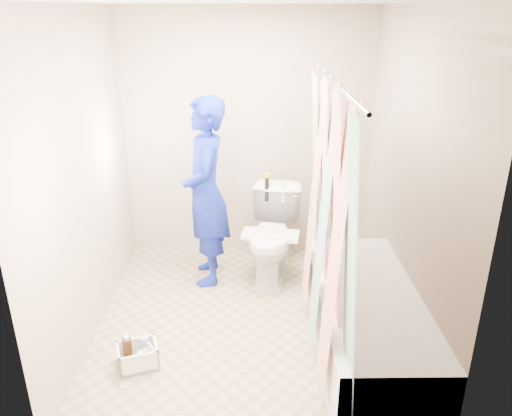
{
  "coord_description": "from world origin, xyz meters",
  "views": [
    {
      "loc": [
        0.02,
        -3.46,
        2.37
      ],
      "look_at": [
        0.06,
        0.3,
        0.85
      ],
      "focal_mm": 35.0,
      "sensor_mm": 36.0,
      "label": 1
    }
  ],
  "objects_px": {
    "bathtub": "(366,320)",
    "toilet": "(272,236)",
    "plumber": "(206,193)",
    "cleaning_caddy": "(139,356)"
  },
  "relations": [
    {
      "from": "bathtub",
      "to": "toilet",
      "type": "xyz_separation_m",
      "value": [
        -0.63,
        1.13,
        0.14
      ]
    },
    {
      "from": "toilet",
      "to": "plumber",
      "type": "height_order",
      "value": "plumber"
    },
    {
      "from": "toilet",
      "to": "bathtub",
      "type": "bearing_deg",
      "value": -50.49
    },
    {
      "from": "bathtub",
      "to": "toilet",
      "type": "bearing_deg",
      "value": 119.1
    },
    {
      "from": "bathtub",
      "to": "plumber",
      "type": "bearing_deg",
      "value": 138.01
    },
    {
      "from": "cleaning_caddy",
      "to": "toilet",
      "type": "bearing_deg",
      "value": 34.29
    },
    {
      "from": "bathtub",
      "to": "plumber",
      "type": "xyz_separation_m",
      "value": [
        -1.23,
        1.1,
        0.58
      ]
    },
    {
      "from": "bathtub",
      "to": "plumber",
      "type": "relative_size",
      "value": 1.03
    },
    {
      "from": "bathtub",
      "to": "plumber",
      "type": "height_order",
      "value": "plumber"
    },
    {
      "from": "bathtub",
      "to": "toilet",
      "type": "distance_m",
      "value": 1.3
    }
  ]
}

